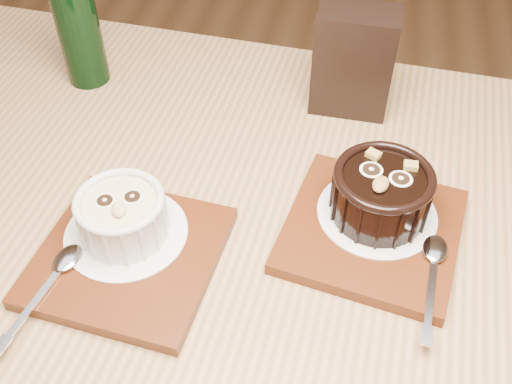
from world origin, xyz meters
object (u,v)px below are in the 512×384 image
(tray_left, at_px, (129,256))
(ramekin_white, at_px, (122,214))
(ramekin_dark, at_px, (381,192))
(table, at_px, (259,304))
(tray_right, at_px, (372,231))
(green_bottle, at_px, (78,26))
(condiment_stand, at_px, (354,62))

(tray_left, distance_m, ramekin_white, 0.05)
(ramekin_white, xyz_separation_m, ramekin_dark, (0.26, 0.08, 0.00))
(table, relative_size, tray_right, 6.97)
(green_bottle, bearing_deg, ramekin_white, -60.92)
(tray_left, relative_size, ramekin_dark, 1.70)
(condiment_stand, relative_size, green_bottle, 0.65)
(table, distance_m, green_bottle, 0.44)
(tray_left, relative_size, green_bottle, 0.84)
(ramekin_dark, height_order, condiment_stand, condiment_stand)
(table, relative_size, ramekin_white, 13.59)
(tray_left, distance_m, ramekin_dark, 0.27)
(ramekin_dark, distance_m, green_bottle, 0.46)
(tray_left, bearing_deg, tray_right, 18.57)
(tray_right, distance_m, condiment_stand, 0.24)
(tray_right, distance_m, ramekin_dark, 0.05)
(ramekin_white, relative_size, ramekin_dark, 0.87)
(ramekin_dark, bearing_deg, tray_left, -143.34)
(tray_left, bearing_deg, table, 13.52)
(tray_left, distance_m, green_bottle, 0.35)
(condiment_stand, bearing_deg, tray_left, -123.33)
(ramekin_white, bearing_deg, condiment_stand, 31.18)
(green_bottle, bearing_deg, ramekin_dark, -25.85)
(tray_left, distance_m, condiment_stand, 0.37)
(tray_right, xyz_separation_m, ramekin_dark, (0.00, 0.02, 0.04))
(tray_right, xyz_separation_m, condiment_stand, (-0.04, 0.22, 0.06))
(table, bearing_deg, ramekin_white, -176.44)
(table, height_order, condiment_stand, condiment_stand)
(ramekin_white, bearing_deg, tray_right, -9.05)
(tray_left, height_order, ramekin_white, ramekin_white)
(table, relative_size, tray_left, 6.97)
(table, bearing_deg, ramekin_dark, 30.72)
(table, height_order, tray_right, tray_right)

